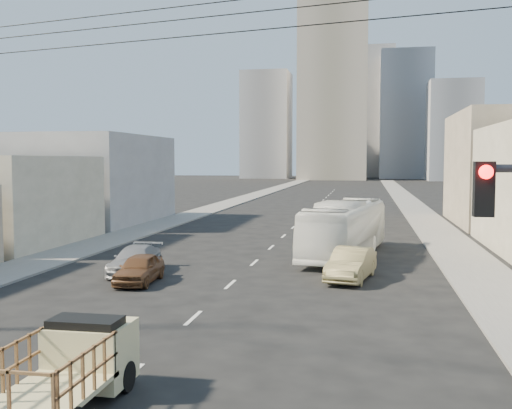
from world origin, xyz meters
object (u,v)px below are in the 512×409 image
(flatbed_pickup, at_px, (69,362))
(sedan_brown, at_px, (139,269))
(city_bus, at_px, (345,229))
(sedan_tan, at_px, (351,264))
(sedan_grey, at_px, (136,260))

(flatbed_pickup, xyz_separation_m, sedan_brown, (-3.72, 13.75, -0.42))
(city_bus, xyz_separation_m, sedan_brown, (-9.15, -9.68, -0.98))
(sedan_tan, bearing_deg, flatbed_pickup, -99.14)
(flatbed_pickup, relative_size, sedan_grey, 0.94)
(city_bus, bearing_deg, sedan_tan, -75.00)
(flatbed_pickup, distance_m, sedan_grey, 16.73)
(flatbed_pickup, height_order, sedan_grey, flatbed_pickup)
(city_bus, height_order, sedan_brown, city_bus)
(flatbed_pickup, relative_size, sedan_tan, 0.95)
(sedan_tan, bearing_deg, city_bus, 105.40)
(city_bus, relative_size, sedan_tan, 2.57)
(flatbed_pickup, bearing_deg, sedan_brown, 105.15)
(sedan_brown, relative_size, sedan_grey, 0.85)
(flatbed_pickup, bearing_deg, sedan_grey, 106.77)
(city_bus, relative_size, sedan_grey, 2.55)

